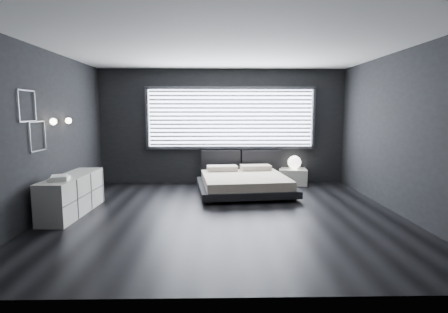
{
  "coord_description": "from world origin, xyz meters",
  "views": [
    {
      "loc": [
        -0.13,
        -5.88,
        1.76
      ],
      "look_at": [
        0.0,
        0.85,
        0.9
      ],
      "focal_mm": 28.0,
      "sensor_mm": 36.0,
      "label": 1
    }
  ],
  "objects": [
    {
      "name": "room",
      "position": [
        0.0,
        0.0,
        1.4
      ],
      "size": [
        6.04,
        6.0,
        2.8
      ],
      "color": "black",
      "rests_on": "ground"
    },
    {
      "name": "window",
      "position": [
        0.2,
        2.7,
        1.61
      ],
      "size": [
        4.14,
        0.09,
        1.52
      ],
      "color": "white",
      "rests_on": "ground"
    },
    {
      "name": "headboard",
      "position": [
        0.46,
        2.64,
        0.57
      ],
      "size": [
        1.96,
        0.16,
        0.52
      ],
      "color": "black",
      "rests_on": "ground"
    },
    {
      "name": "sconce_near",
      "position": [
        -2.88,
        0.05,
        1.6
      ],
      "size": [
        0.18,
        0.11,
        0.11
      ],
      "color": "silver",
      "rests_on": "ground"
    },
    {
      "name": "sconce_far",
      "position": [
        -2.88,
        0.65,
        1.6
      ],
      "size": [
        0.18,
        0.11,
        0.11
      ],
      "color": "silver",
      "rests_on": "ground"
    },
    {
      "name": "wall_art_upper",
      "position": [
        -2.98,
        -0.55,
        1.85
      ],
      "size": [
        0.01,
        0.48,
        0.48
      ],
      "color": "#47474C",
      "rests_on": "ground"
    },
    {
      "name": "wall_art_lower",
      "position": [
        -2.98,
        -0.3,
        1.38
      ],
      "size": [
        0.01,
        0.48,
        0.48
      ],
      "color": "#47474C",
      "rests_on": "ground"
    },
    {
      "name": "bed",
      "position": [
        0.45,
        1.59,
        0.24
      ],
      "size": [
        2.16,
        2.08,
        0.51
      ],
      "color": "black",
      "rests_on": "ground"
    },
    {
      "name": "nightstand",
      "position": [
        1.71,
        2.5,
        0.19
      ],
      "size": [
        0.72,
        0.63,
        0.38
      ],
      "primitive_type": "cube",
      "rotation": [
        0.0,
        0.0,
        -0.13
      ],
      "color": "silver",
      "rests_on": "ground"
    },
    {
      "name": "orb_lamp",
      "position": [
        1.75,
        2.49,
        0.54
      ],
      "size": [
        0.32,
        0.32,
        0.32
      ],
      "primitive_type": "sphere",
      "color": "white",
      "rests_on": "nightstand"
    },
    {
      "name": "dresser",
      "position": [
        -2.65,
        0.1,
        0.34
      ],
      "size": [
        0.55,
        1.71,
        0.68
      ],
      "color": "silver",
      "rests_on": "ground"
    },
    {
      "name": "book_stack",
      "position": [
        -2.67,
        -0.33,
        0.71
      ],
      "size": [
        0.36,
        0.43,
        0.08
      ],
      "color": "white",
      "rests_on": "dresser"
    }
  ]
}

